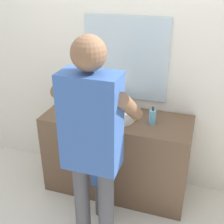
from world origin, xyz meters
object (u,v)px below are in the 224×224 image
at_px(child_toddler, 103,173).
at_px(soap_bottle, 152,117).
at_px(adult_parent, 92,135).
at_px(toothbrush_cup, 79,107).

bearing_deg(child_toddler, soap_bottle, 49.01).
bearing_deg(child_toddler, adult_parent, -82.43).
height_order(toothbrush_cup, child_toddler, toothbrush_cup).
height_order(toothbrush_cup, adult_parent, adult_parent).
bearing_deg(toothbrush_cup, soap_bottle, -1.27).
distance_m(soap_bottle, child_toddler, 0.65).
bearing_deg(toothbrush_cup, child_toddler, -46.69).
height_order(soap_bottle, adult_parent, adult_parent).
distance_m(toothbrush_cup, child_toddler, 0.68).
height_order(soap_bottle, child_toddler, soap_bottle).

